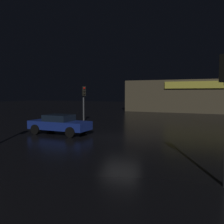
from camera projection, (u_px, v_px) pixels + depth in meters
The scene contains 4 objects.
ground_plane at pixel (121, 138), 15.73m from camera, with size 120.00×120.00×0.00m, color black.
store_building at pixel (198, 96), 36.68m from camera, with size 21.85×6.33×4.92m.
traffic_signal_opposite at pixel (84, 97), 23.58m from camera, with size 0.42×0.42×3.61m.
car_near at pixel (59, 124), 17.10m from camera, with size 4.53×1.97×1.40m.
Camera 1 is at (5.62, -14.50, 2.97)m, focal length 38.04 mm.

